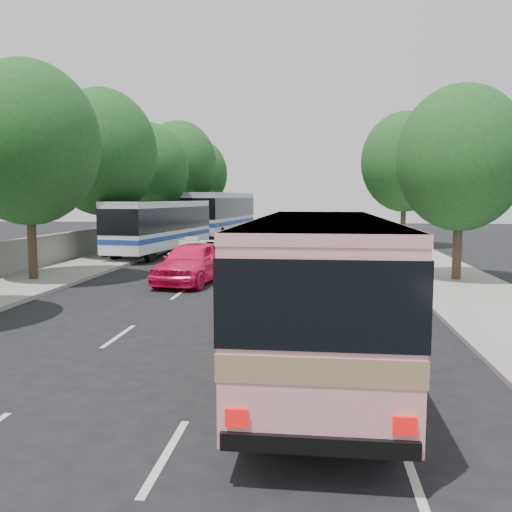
# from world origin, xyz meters

# --- Properties ---
(ground) EXTENTS (120.00, 120.00, 0.00)m
(ground) POSITION_xyz_m (0.00, 0.00, 0.00)
(ground) COLOR black
(ground) RESTS_ON ground
(sidewalk_left) EXTENTS (4.00, 90.00, 0.15)m
(sidewalk_left) POSITION_xyz_m (-8.50, 20.00, 0.07)
(sidewalk_left) COLOR #9E998E
(sidewalk_left) RESTS_ON ground
(sidewalk_right) EXTENTS (4.00, 90.00, 0.12)m
(sidewalk_right) POSITION_xyz_m (8.50, 20.00, 0.06)
(sidewalk_right) COLOR #9E998E
(sidewalk_right) RESTS_ON ground
(low_wall) EXTENTS (0.30, 90.00, 1.50)m
(low_wall) POSITION_xyz_m (-10.30, 20.00, 0.90)
(low_wall) COLOR #9E998E
(low_wall) RESTS_ON sidewalk_left
(tree_left_b) EXTENTS (5.70, 5.70, 8.88)m
(tree_left_b) POSITION_xyz_m (-8.42, 5.94, 5.82)
(tree_left_b) COLOR #38281E
(tree_left_b) RESTS_ON ground
(tree_left_c) EXTENTS (6.00, 6.00, 9.35)m
(tree_left_c) POSITION_xyz_m (-8.62, 13.94, 6.12)
(tree_left_c) COLOR #38281E
(tree_left_c) RESTS_ON ground
(tree_left_d) EXTENTS (5.52, 5.52, 8.60)m
(tree_left_d) POSITION_xyz_m (-8.52, 21.94, 5.63)
(tree_left_d) COLOR #38281E
(tree_left_d) RESTS_ON ground
(tree_left_e) EXTENTS (6.30, 6.30, 9.82)m
(tree_left_e) POSITION_xyz_m (-8.42, 29.94, 6.43)
(tree_left_e) COLOR #38281E
(tree_left_e) RESTS_ON ground
(tree_left_f) EXTENTS (5.88, 5.88, 9.16)m
(tree_left_f) POSITION_xyz_m (-8.62, 37.94, 6.00)
(tree_left_f) COLOR #38281E
(tree_left_f) RESTS_ON ground
(tree_right_near) EXTENTS (5.10, 5.10, 7.95)m
(tree_right_near) POSITION_xyz_m (8.78, 7.94, 5.20)
(tree_right_near) COLOR #38281E
(tree_right_near) RESTS_ON ground
(tree_right_far) EXTENTS (6.00, 6.00, 9.35)m
(tree_right_far) POSITION_xyz_m (9.08, 23.94, 6.12)
(tree_right_far) COLOR #38281E
(tree_right_far) RESTS_ON ground
(pink_bus) EXTENTS (2.49, 9.56, 3.05)m
(pink_bus) POSITION_xyz_m (3.06, -4.00, 1.90)
(pink_bus) COLOR pink
(pink_bus) RESTS_ON ground
(pink_taxi) EXTENTS (2.64, 5.18, 1.69)m
(pink_taxi) POSITION_xyz_m (-2.00, 6.52, 0.85)
(pink_taxi) COLOR #FF165D
(pink_taxi) RESTS_ON ground
(white_pickup) EXTENTS (2.60, 5.15, 1.43)m
(white_pickup) POSITION_xyz_m (-2.56, 8.84, 0.72)
(white_pickup) COLOR white
(white_pickup) RESTS_ON ground
(tour_coach_front) EXTENTS (3.77, 11.04, 3.24)m
(tour_coach_front) POSITION_xyz_m (-6.30, 16.98, 1.95)
(tour_coach_front) COLOR white
(tour_coach_front) RESTS_ON ground
(tour_coach_rear) EXTENTS (4.11, 13.06, 3.84)m
(tour_coach_rear) POSITION_xyz_m (-5.15, 31.21, 2.31)
(tour_coach_rear) COLOR silver
(tour_coach_rear) RESTS_ON ground
(taxi_roof_sign) EXTENTS (0.57, 0.25, 0.18)m
(taxi_roof_sign) POSITION_xyz_m (-2.00, 6.52, 1.78)
(taxi_roof_sign) COLOR silver
(taxi_roof_sign) RESTS_ON pink_taxi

